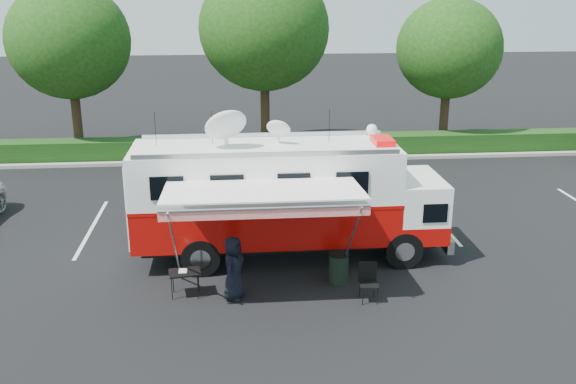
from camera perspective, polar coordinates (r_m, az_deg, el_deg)
name	(u,v)px	position (r m, az deg, el deg)	size (l,w,h in m)	color
ground_plane	(289,256)	(19.69, 0.13, -5.72)	(120.00, 120.00, 0.00)	black
back_border	(289,49)	(31.12, 0.05, 12.60)	(60.00, 6.14, 8.87)	#9E998E
stall_lines	(267,222)	(22.43, -1.85, -2.68)	(24.12, 5.50, 0.01)	silver
command_truck	(287,197)	(19.00, -0.11, -0.46)	(9.26, 2.55, 4.45)	black
awning	(263,195)	(16.14, -2.22, -0.26)	(5.06, 2.61, 3.05)	white
person	(234,298)	(17.26, -4.80, -9.38)	(0.85, 0.55, 1.74)	black
folding_table	(185,273)	(17.27, -9.17, -7.14)	(0.90, 0.70, 0.70)	black
folding_chair	(368,278)	(17.01, 7.13, -7.61)	(0.53, 0.55, 1.02)	black
trash_bin	(339,268)	(17.94, 4.53, -6.71)	(0.58, 0.58, 0.86)	black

